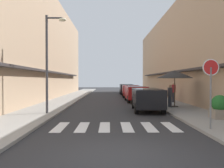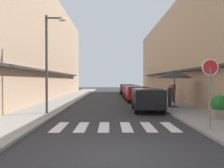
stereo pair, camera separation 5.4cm
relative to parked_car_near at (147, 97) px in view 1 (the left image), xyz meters
The scene contains 16 objects.
ground_plane 8.06m from the parked_car_near, 105.89° to the left, with size 92.25×92.25×0.00m, color #2B2B2D.
sidewalk_left 10.34m from the parked_car_near, 131.58° to the left, with size 2.80×58.70×0.12m, color gray.
sidewalk_right 8.13m from the parked_car_near, 72.36° to the left, with size 2.80×58.70×0.12m, color gray.
building_row_left 14.63m from the parked_car_near, 140.65° to the left, with size 5.50×39.74×11.08m.
building_row_right 11.52m from the parked_car_near, 54.20° to the left, with size 5.50×39.74×9.58m.
crosswalk 5.67m from the parked_car_near, 113.09° to the right, with size 5.20×2.20×0.01m.
parked_car_near is the anchor object (origin of this frame).
parked_car_mid 6.67m from the parked_car_near, 90.00° to the left, with size 1.85×4.34×1.47m.
parked_car_far 12.30m from the parked_car_near, 90.00° to the left, with size 1.88×4.08×1.47m.
parked_car_distant 18.63m from the parked_car_near, 90.00° to the left, with size 1.85×4.46×1.47m.
round_street_sign 6.47m from the parked_car_near, 76.84° to the right, with size 0.65×0.07×2.71m.
street_lamp 6.64m from the parked_car_near, 163.99° to the right, with size 1.19×0.28×5.61m.
cafe_umbrella 3.03m from the parked_car_near, 33.43° to the left, with size 2.58×2.58×2.60m.
planter_corner 4.74m from the parked_car_near, 50.38° to the right, with size 0.83×0.83×1.16m.
pedestrian_walking_near 2.29m from the parked_car_near, 36.54° to the left, with size 0.34×0.34×1.58m.
pedestrian_walking_far 5.92m from the parked_car_near, 58.22° to the left, with size 0.34×0.34×1.74m.
Camera 1 is at (-0.28, -6.07, 2.00)m, focal length 37.51 mm.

